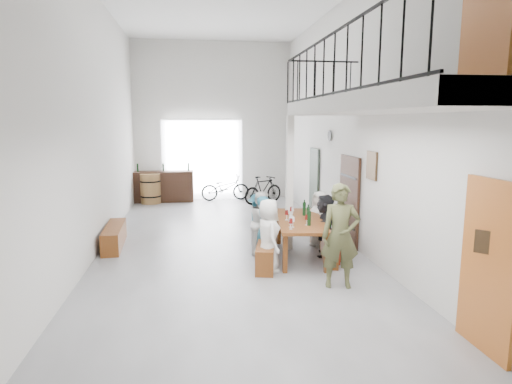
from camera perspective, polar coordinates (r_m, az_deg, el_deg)
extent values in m
plane|color=slate|center=(9.71, -3.78, -7.09)|extent=(12.00, 12.00, 0.00)
plane|color=silver|center=(15.30, -5.73, 9.32)|extent=(5.50, 0.00, 5.50)
plane|color=silver|center=(3.36, 4.12, 9.39)|extent=(5.50, 0.00, 5.50)
plane|color=silver|center=(9.50, -20.93, 8.77)|extent=(0.00, 12.00, 12.00)
plane|color=silver|center=(9.91, 12.30, 9.16)|extent=(0.00, 12.00, 12.00)
cube|color=white|center=(15.29, -7.14, 4.23)|extent=(2.80, 0.08, 2.80)
cube|color=#A6541E|center=(5.82, 28.57, -8.78)|extent=(0.06, 0.95, 2.10)
cube|color=#341C12|center=(9.77, 12.29, -1.15)|extent=(0.06, 1.10, 2.00)
cube|color=#323D32|center=(12.40, 7.75, 1.17)|extent=(0.06, 0.80, 2.00)
cube|color=#A6541E|center=(6.04, 28.56, 21.23)|extent=(0.06, 0.90, 1.95)
cube|color=#3B2917|center=(8.65, 15.18, 3.41)|extent=(0.04, 0.45, 0.55)
cylinder|color=white|center=(11.04, 9.84, 7.42)|extent=(0.04, 0.28, 0.28)
cube|color=silver|center=(6.67, 16.05, 11.18)|extent=(1.50, 5.60, 0.25)
cube|color=black|center=(6.52, 10.23, 20.12)|extent=(0.03, 5.60, 0.03)
cube|color=black|center=(6.42, 10.01, 12.82)|extent=(0.03, 5.60, 0.03)
cube|color=black|center=(9.36, 9.02, 16.82)|extent=(1.50, 0.03, 0.03)
cube|color=silver|center=(9.16, 4.49, 1.11)|extent=(0.14, 0.14, 2.88)
cube|color=brown|center=(8.75, 5.95, -3.82)|extent=(1.20, 2.32, 0.06)
cube|color=brown|center=(7.91, 3.90, -8.19)|extent=(0.08, 0.08, 0.73)
cube|color=brown|center=(8.00, 9.39, -8.09)|extent=(0.08, 0.08, 0.73)
cube|color=brown|center=(9.73, 3.07, -4.82)|extent=(0.08, 0.08, 0.73)
cube|color=brown|center=(9.81, 7.52, -4.78)|extent=(0.08, 0.08, 0.73)
cube|color=brown|center=(8.65, 1.48, -7.52)|extent=(0.77, 2.07, 0.47)
cube|color=brown|center=(9.09, 9.50, -6.88)|extent=(0.68, 1.96, 0.45)
cylinder|color=black|center=(8.58, 6.98, -2.70)|extent=(0.07, 0.07, 0.35)
cylinder|color=black|center=(8.20, 7.09, -3.26)|extent=(0.07, 0.07, 0.35)
cylinder|color=black|center=(9.06, 6.46, -2.04)|extent=(0.07, 0.07, 0.35)
cube|color=brown|center=(10.04, -18.37, -5.63)|extent=(0.45, 1.68, 0.47)
cylinder|color=olive|center=(14.93, -13.88, 0.46)|extent=(0.68, 0.68, 1.02)
cylinder|color=black|center=(14.97, -13.84, -0.50)|extent=(0.69, 0.69, 0.05)
cylinder|color=black|center=(14.89, -13.91, 1.42)|extent=(0.69, 0.69, 0.05)
cube|color=#341C12|center=(15.13, -12.17, 0.72)|extent=(2.02, 0.61, 1.06)
cylinder|color=black|center=(15.11, -15.50, 3.14)|extent=(0.06, 0.06, 0.28)
cylinder|color=black|center=(15.04, -12.26, 3.24)|extent=(0.06, 0.06, 0.28)
cylinder|color=black|center=(15.02, -9.00, 3.33)|extent=(0.06, 0.06, 0.28)
imported|color=silver|center=(7.90, 1.65, -5.83)|extent=(0.51, 0.71, 1.36)
imported|color=#235E75|center=(8.51, 1.13, -4.88)|extent=(0.38, 0.52, 1.31)
imported|color=silver|center=(8.96, 0.82, -4.10)|extent=(0.71, 0.78, 1.32)
imported|color=#235E75|center=(9.44, 0.32, -3.77)|extent=(0.62, 0.86, 1.20)
imported|color=#A22F1B|center=(8.49, 10.90, -5.50)|extent=(0.53, 0.75, 1.19)
imported|color=black|center=(8.95, 9.19, -4.37)|extent=(0.80, 1.25, 1.28)
imported|color=silver|center=(9.57, 8.44, -3.56)|extent=(0.60, 0.71, 1.25)
imported|color=#474A29|center=(7.26, 11.19, -5.76)|extent=(0.71, 0.53, 1.75)
imported|color=#1B5416|center=(10.91, 8.80, -4.04)|extent=(0.54, 0.51, 0.48)
imported|color=black|center=(15.10, -4.13, 0.57)|extent=(1.75, 0.76, 0.89)
imported|color=black|center=(14.48, 0.97, 0.31)|extent=(1.58, 1.15, 0.94)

